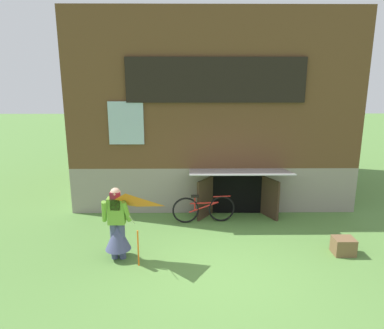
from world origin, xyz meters
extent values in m
plane|color=#56843D|center=(0.00, 0.00, 0.00)|extent=(60.00, 60.00, 0.00)
cube|color=gray|center=(0.00, 5.74, 0.63)|extent=(7.73, 5.48, 1.25)
cube|color=brown|center=(0.00, 5.74, 3.29)|extent=(7.73, 5.48, 4.07)
cube|color=black|center=(0.00, 2.96, 3.55)|extent=(4.51, 0.08, 1.11)
cube|color=#9EB7C6|center=(0.00, 2.98, 3.55)|extent=(4.35, 0.04, 0.99)
cube|color=#9EB7C6|center=(-2.28, 2.97, 2.47)|extent=(0.90, 0.06, 1.10)
cube|color=black|center=(0.60, 2.98, 0.53)|extent=(1.40, 0.03, 1.05)
cube|color=#3D2B1E|center=(-0.25, 2.70, 0.53)|extent=(0.45, 0.61, 1.05)
cube|color=#3D2B1E|center=(1.45, 2.70, 0.53)|extent=(0.37, 0.65, 1.05)
cube|color=#B2B2B7|center=(0.60, 2.45, 1.30)|extent=(2.54, 1.09, 0.18)
cylinder|color=#474C75|center=(-2.21, 0.51, 0.38)|extent=(0.14, 0.14, 0.76)
cylinder|color=#474C75|center=(-2.05, 0.51, 0.38)|extent=(0.14, 0.14, 0.76)
cone|color=#474C75|center=(-2.13, 0.51, 0.50)|extent=(0.52, 0.52, 0.57)
cube|color=#72AD38|center=(-2.13, 0.51, 1.03)|extent=(0.34, 0.20, 0.54)
cylinder|color=#72AD38|center=(-2.35, 0.41, 1.06)|extent=(0.16, 0.31, 0.50)
cylinder|color=#72AD38|center=(-1.91, 0.41, 1.06)|extent=(0.16, 0.31, 0.50)
cube|color=maroon|center=(-2.13, 0.45, 1.26)|extent=(0.20, 0.08, 0.36)
sphere|color=#D8AD8E|center=(-2.13, 0.51, 1.41)|extent=(0.21, 0.21, 0.21)
pyramid|color=orange|center=(-1.83, -0.04, 1.20)|extent=(0.94, 0.79, 0.49)
cylinder|color=beige|center=(-1.78, 0.26, 0.94)|extent=(0.01, 0.59, 0.42)
cylinder|color=orange|center=(-1.68, 0.21, 0.37)|extent=(0.03, 0.03, 0.74)
torus|color=black|center=(0.16, 2.40, 0.34)|extent=(0.68, 0.11, 0.68)
torus|color=black|center=(-0.76, 2.31, 0.34)|extent=(0.68, 0.11, 0.68)
cylinder|color=red|center=(-0.30, 2.36, 0.52)|extent=(0.69, 0.11, 0.04)
cylinder|color=red|center=(-0.30, 2.36, 0.40)|extent=(0.76, 0.11, 0.28)
cylinder|color=red|center=(-0.53, 2.33, 0.52)|extent=(0.04, 0.04, 0.38)
cube|color=black|center=(-0.53, 2.33, 0.71)|extent=(0.20, 0.08, 0.05)
cylinder|color=red|center=(0.16, 2.40, 0.68)|extent=(0.44, 0.07, 0.03)
cube|color=brown|center=(2.56, 0.64, 0.18)|extent=(0.43, 0.37, 0.36)
camera|label=1|loc=(-0.69, -6.13, 3.62)|focal=33.24mm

